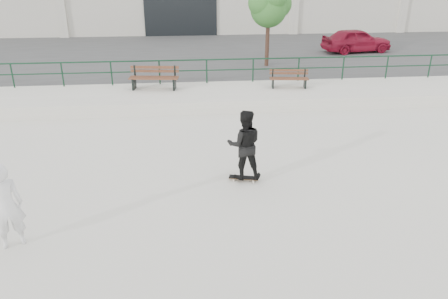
{
  "coord_description": "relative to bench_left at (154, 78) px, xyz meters",
  "views": [
    {
      "loc": [
        -0.04,
        -7.6,
        5.32
      ],
      "look_at": [
        0.89,
        2.0,
        1.16
      ],
      "focal_mm": 35.0,
      "sensor_mm": 36.0,
      "label": 1
    }
  ],
  "objects": [
    {
      "name": "ground",
      "position": [
        1.19,
        -10.08,
        -0.95
      ],
      "size": [
        120.0,
        120.0,
        0.0
      ],
      "primitive_type": "plane",
      "color": "silver",
      "rests_on": "ground"
    },
    {
      "name": "ledge",
      "position": [
        1.19,
        -0.58,
        -0.7
      ],
      "size": [
        30.0,
        3.0,
        0.5
      ],
      "primitive_type": "cube",
      "color": "beige",
      "rests_on": "ground"
    },
    {
      "name": "parking_strip",
      "position": [
        1.19,
        7.92,
        -0.7
      ],
      "size": [
        60.0,
        14.0,
        0.5
      ],
      "primitive_type": "cube",
      "color": "#3E3E3E",
      "rests_on": "ground"
    },
    {
      "name": "railing",
      "position": [
        1.19,
        0.72,
        0.29
      ],
      "size": [
        28.0,
        0.06,
        1.03
      ],
      "color": "#143722",
      "rests_on": "ledge"
    },
    {
      "name": "bench_left",
      "position": [
        0.0,
        0.0,
        0.0
      ],
      "size": [
        2.04,
        0.82,
        0.92
      ],
      "rotation": [
        0.0,
        0.0,
        -0.13
      ],
      "color": "#4E2A1A",
      "rests_on": "ledge"
    },
    {
      "name": "bench_right",
      "position": [
        5.53,
        -0.32,
        -0.09
      ],
      "size": [
        1.64,
        0.65,
        0.74
      ],
      "rotation": [
        0.0,
        0.0,
        -0.12
      ],
      "color": "#4E2A1A",
      "rests_on": "ledge"
    },
    {
      "name": "tree",
      "position": [
        5.4,
        3.82,
        2.47
      ],
      "size": [
        2.2,
        1.95,
        3.9
      ],
      "color": "#442B22",
      "rests_on": "parking_strip"
    },
    {
      "name": "red_car",
      "position": [
        11.15,
        6.87,
        0.21
      ],
      "size": [
        4.1,
        2.11,
        1.33
      ],
      "primitive_type": "imported",
      "rotation": [
        0.0,
        0.0,
        1.71
      ],
      "color": "maroon",
      "rests_on": "parking_strip"
    },
    {
      "name": "skateboard",
      "position": [
        2.66,
        -7.51,
        -0.88
      ],
      "size": [
        0.81,
        0.39,
        0.09
      ],
      "rotation": [
        0.0,
        0.0,
        -0.25
      ],
      "color": "black",
      "rests_on": "ground"
    },
    {
      "name": "standing_skater",
      "position": [
        2.66,
        -7.51,
        0.07
      ],
      "size": [
        0.94,
        0.75,
        1.85
      ],
      "primitive_type": "imported",
      "rotation": [
        0.0,
        0.0,
        3.09
      ],
      "color": "black",
      "rests_on": "skateboard"
    },
    {
      "name": "seated_skater",
      "position": [
        -2.41,
        -9.9,
        -0.03
      ],
      "size": [
        0.79,
        0.68,
        1.84
      ],
      "primitive_type": "imported",
      "rotation": [
        0.0,
        0.0,
        3.57
      ],
      "color": "silver",
      "rests_on": "ground"
    }
  ]
}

